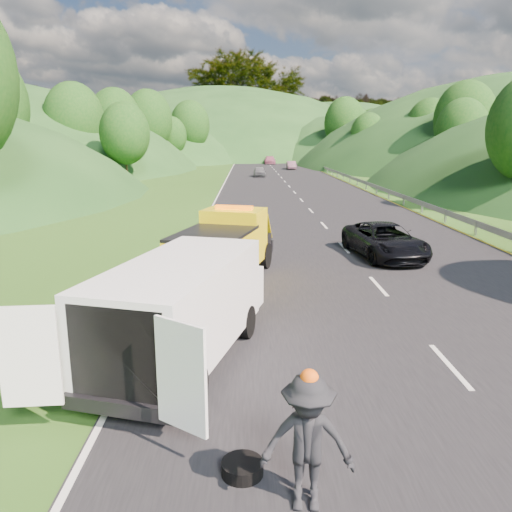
{
  "coord_description": "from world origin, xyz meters",
  "views": [
    {
      "loc": [
        -1.36,
        -11.85,
        4.79
      ],
      "look_at": [
        -1.1,
        3.0,
        1.3
      ],
      "focal_mm": 35.0,
      "sensor_mm": 36.0,
      "label": 1
    }
  ],
  "objects_px": {
    "child": "(239,337)",
    "woman": "(154,322)",
    "spare_tire": "(242,475)",
    "passing_suv": "(384,257)",
    "white_van": "(183,305)",
    "tow_truck": "(225,246)",
    "suitcase": "(100,326)",
    "worker": "(306,508)"
  },
  "relations": [
    {
      "from": "child",
      "to": "woman",
      "type": "bearing_deg",
      "value": 171.69
    },
    {
      "from": "spare_tire",
      "to": "woman",
      "type": "bearing_deg",
      "value": 111.0
    },
    {
      "from": "spare_tire",
      "to": "passing_suv",
      "type": "bearing_deg",
      "value": 67.22
    },
    {
      "from": "woman",
      "to": "child",
      "type": "xyz_separation_m",
      "value": [
        2.3,
        -1.06,
        0.0
      ]
    },
    {
      "from": "woman",
      "to": "spare_tire",
      "type": "distance_m",
      "value": 6.76
    },
    {
      "from": "white_van",
      "to": "child",
      "type": "height_order",
      "value": "white_van"
    },
    {
      "from": "passing_suv",
      "to": "white_van",
      "type": "bearing_deg",
      "value": -133.5
    },
    {
      "from": "tow_truck",
      "to": "spare_tire",
      "type": "distance_m",
      "value": 10.52
    },
    {
      "from": "child",
      "to": "spare_tire",
      "type": "xyz_separation_m",
      "value": [
        0.13,
        -5.25,
        0.0
      ]
    },
    {
      "from": "child",
      "to": "suitcase",
      "type": "height_order",
      "value": "suitcase"
    },
    {
      "from": "suitcase",
      "to": "spare_tire",
      "type": "height_order",
      "value": "suitcase"
    },
    {
      "from": "woman",
      "to": "suitcase",
      "type": "distance_m",
      "value": 1.54
    },
    {
      "from": "tow_truck",
      "to": "woman",
      "type": "relative_size",
      "value": 3.65
    },
    {
      "from": "tow_truck",
      "to": "suitcase",
      "type": "height_order",
      "value": "tow_truck"
    },
    {
      "from": "tow_truck",
      "to": "white_van",
      "type": "bearing_deg",
      "value": -79.15
    },
    {
      "from": "woman",
      "to": "suitcase",
      "type": "bearing_deg",
      "value": 132.87
    },
    {
      "from": "tow_truck",
      "to": "passing_suv",
      "type": "bearing_deg",
      "value": 43.24
    },
    {
      "from": "child",
      "to": "spare_tire",
      "type": "bearing_deg",
      "value": -72.05
    },
    {
      "from": "tow_truck",
      "to": "worker",
      "type": "distance_m",
      "value": 11.27
    },
    {
      "from": "spare_tire",
      "to": "passing_suv",
      "type": "relative_size",
      "value": 0.12
    },
    {
      "from": "white_van",
      "to": "spare_tire",
      "type": "bearing_deg",
      "value": -55.67
    },
    {
      "from": "white_van",
      "to": "woman",
      "type": "xyz_separation_m",
      "value": [
        -1.13,
        2.44,
        -1.31
      ]
    },
    {
      "from": "woman",
      "to": "spare_tire",
      "type": "xyz_separation_m",
      "value": [
        2.42,
        -6.32,
        0.0
      ]
    },
    {
      "from": "child",
      "to": "tow_truck",
      "type": "bearing_deg",
      "value": 112.72
    },
    {
      "from": "tow_truck",
      "to": "suitcase",
      "type": "bearing_deg",
      "value": -103.21
    },
    {
      "from": "woman",
      "to": "child",
      "type": "bearing_deg",
      "value": -113.2
    },
    {
      "from": "child",
      "to": "worker",
      "type": "height_order",
      "value": "worker"
    },
    {
      "from": "child",
      "to": "passing_suv",
      "type": "xyz_separation_m",
      "value": [
        5.89,
        8.47,
        0.0
      ]
    },
    {
      "from": "child",
      "to": "spare_tire",
      "type": "height_order",
      "value": "child"
    },
    {
      "from": "white_van",
      "to": "worker",
      "type": "distance_m",
      "value": 5.2
    },
    {
      "from": "tow_truck",
      "to": "passing_suv",
      "type": "relative_size",
      "value": 1.22
    },
    {
      "from": "tow_truck",
      "to": "passing_suv",
      "type": "xyz_separation_m",
      "value": [
        6.45,
        3.29,
        -1.21
      ]
    },
    {
      "from": "woman",
      "to": "child",
      "type": "height_order",
      "value": "woman"
    },
    {
      "from": "white_van",
      "to": "suitcase",
      "type": "relative_size",
      "value": 12.37
    },
    {
      "from": "white_van",
      "to": "suitcase",
      "type": "height_order",
      "value": "white_van"
    },
    {
      "from": "woman",
      "to": "passing_suv",
      "type": "distance_m",
      "value": 11.04
    },
    {
      "from": "spare_tire",
      "to": "worker",
      "type": "bearing_deg",
      "value": -38.37
    },
    {
      "from": "tow_truck",
      "to": "white_van",
      "type": "height_order",
      "value": "tow_truck"
    },
    {
      "from": "white_van",
      "to": "child",
      "type": "distance_m",
      "value": 2.23
    },
    {
      "from": "woman",
      "to": "passing_suv",
      "type": "bearing_deg",
      "value": -46.19
    },
    {
      "from": "woman",
      "to": "tow_truck",
      "type": "bearing_deg",
      "value": -21.24
    },
    {
      "from": "passing_suv",
      "to": "woman",
      "type": "bearing_deg",
      "value": -145.74
    }
  ]
}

